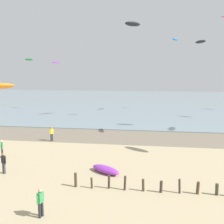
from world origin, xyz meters
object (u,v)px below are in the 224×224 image
(person_left_flank, at_px, (2,148))
(kite_aloft_7, at_px, (29,59))
(person_right_flank, at_px, (41,202))
(kite_aloft_2, at_px, (200,42))
(grounded_kite, at_px, (106,170))
(kite_aloft_12, at_px, (175,39))
(kite_aloft_10, at_px, (133,24))
(person_mid_beach, at_px, (4,163))
(kite_aloft_13, at_px, (56,62))
(person_by_waterline, at_px, (52,133))

(person_left_flank, bearing_deg, kite_aloft_7, 108.07)
(person_right_flank, bearing_deg, kite_aloft_2, 59.72)
(grounded_kite, relative_size, kite_aloft_12, 1.07)
(kite_aloft_2, bearing_deg, kite_aloft_10, -160.29)
(grounded_kite, bearing_deg, person_left_flank, -160.15)
(kite_aloft_2, bearing_deg, kite_aloft_12, 166.93)
(person_mid_beach, relative_size, person_left_flank, 1.00)
(kite_aloft_13, bearing_deg, kite_aloft_7, -157.88)
(person_right_flank, relative_size, kite_aloft_13, 0.90)
(kite_aloft_2, distance_m, kite_aloft_12, 20.00)
(person_left_flank, distance_m, kite_aloft_12, 37.62)
(person_mid_beach, height_order, kite_aloft_13, kite_aloft_13)
(person_left_flank, xyz_separation_m, kite_aloft_12, (18.31, 30.14, 13.11))
(kite_aloft_7, distance_m, kite_aloft_12, 27.04)
(kite_aloft_10, bearing_deg, kite_aloft_2, -100.05)
(person_by_waterline, bearing_deg, person_mid_beach, -90.85)
(kite_aloft_7, distance_m, kite_aloft_10, 18.97)
(kite_aloft_10, distance_m, kite_aloft_13, 18.95)
(kite_aloft_10, height_order, kite_aloft_12, kite_aloft_10)
(grounded_kite, bearing_deg, kite_aloft_12, 109.82)
(person_mid_beach, bearing_deg, person_right_flank, -46.18)
(grounded_kite, distance_m, kite_aloft_13, 37.59)
(person_by_waterline, bearing_deg, kite_aloft_7, 121.79)
(kite_aloft_7, bearing_deg, kite_aloft_13, 97.66)
(person_by_waterline, bearing_deg, person_right_flank, -71.33)
(person_mid_beach, relative_size, person_by_waterline, 1.00)
(person_mid_beach, height_order, kite_aloft_2, kite_aloft_2)
(person_mid_beach, relative_size, kite_aloft_10, 0.53)
(person_by_waterline, distance_m, kite_aloft_10, 23.10)
(person_by_waterline, relative_size, person_left_flank, 1.00)
(person_by_waterline, bearing_deg, kite_aloft_10, 61.99)
(person_mid_beach, xyz_separation_m, person_left_flank, (-2.37, 3.82, 0.00))
(kite_aloft_2, bearing_deg, person_by_waterline, -94.27)
(person_mid_beach, bearing_deg, kite_aloft_10, 71.90)
(person_right_flank, bearing_deg, kite_aloft_7, 115.52)
(person_left_flank, distance_m, person_right_flank, 12.53)
(person_right_flank, xyz_separation_m, kite_aloft_12, (10.33, 39.80, 13.11))
(person_mid_beach, distance_m, kite_aloft_13, 36.03)
(person_by_waterline, height_order, person_right_flank, same)
(kite_aloft_7, height_order, kite_aloft_10, kite_aloft_10)
(person_mid_beach, xyz_separation_m, person_right_flank, (5.61, -5.84, 0.00))
(person_left_flank, bearing_deg, kite_aloft_13, 99.86)
(kite_aloft_7, relative_size, kite_aloft_12, 0.77)
(person_mid_beach, bearing_deg, kite_aloft_12, 64.85)
(person_left_flank, relative_size, kite_aloft_13, 0.90)
(kite_aloft_12, bearing_deg, person_left_flank, 166.33)
(person_by_waterline, distance_m, kite_aloft_12, 31.32)
(person_mid_beach, relative_size, kite_aloft_7, 0.86)
(person_by_waterline, xyz_separation_m, kite_aloft_13, (-7.78, 23.75, 8.97))
(kite_aloft_13, bearing_deg, person_mid_beach, -131.00)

